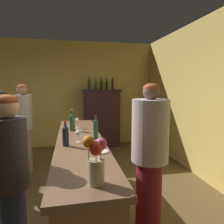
# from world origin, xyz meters

# --- Properties ---
(floor) EXTENTS (7.68, 7.68, 0.00)m
(floor) POSITION_xyz_m (0.00, 0.00, 0.00)
(floor) COLOR brown
(floor) RESTS_ON ground
(wall_back) EXTENTS (5.61, 0.12, 2.84)m
(wall_back) POSITION_xyz_m (0.00, 3.01, 1.42)
(wall_back) COLOR #D4B659
(wall_back) RESTS_ON ground
(bar_counter) EXTENTS (0.57, 2.79, 1.00)m
(bar_counter) POSITION_xyz_m (0.58, -0.19, 0.51)
(bar_counter) COLOR brown
(bar_counter) RESTS_ON ground
(display_cabinet) EXTENTS (1.02, 0.44, 1.56)m
(display_cabinet) POSITION_xyz_m (1.29, 2.71, 0.81)
(display_cabinet) COLOR #331A1F
(display_cabinet) RESTS_ON ground
(wine_bottle_riesling) EXTENTS (0.06, 0.06, 0.31)m
(wine_bottle_riesling) POSITION_xyz_m (0.77, -0.20, 1.14)
(wine_bottle_riesling) COLOR #244E31
(wine_bottle_riesling) RESTS_ON bar_counter
(wine_bottle_syrah) EXTENTS (0.07, 0.07, 0.28)m
(wine_bottle_syrah) POSITION_xyz_m (0.41, -0.43, 1.13)
(wine_bottle_syrah) COLOR #1B2439
(wine_bottle_syrah) RESTS_ON bar_counter
(wine_bottle_malbec) EXTENTS (0.08, 0.08, 0.32)m
(wine_bottle_malbec) POSITION_xyz_m (0.49, 0.33, 1.14)
(wine_bottle_malbec) COLOR #245129
(wine_bottle_malbec) RESTS_ON bar_counter
(wine_glass_front) EXTENTS (0.08, 0.08, 0.15)m
(wine_glass_front) POSITION_xyz_m (0.55, -0.30, 1.11)
(wine_glass_front) COLOR white
(wine_glass_front) RESTS_ON bar_counter
(wine_glass_mid) EXTENTS (0.07, 0.07, 0.16)m
(wine_glass_mid) POSITION_xyz_m (0.57, 0.50, 1.12)
(wine_glass_mid) COLOR white
(wine_glass_mid) RESTS_ON bar_counter
(flower_arrangement) EXTENTS (0.17, 0.15, 0.35)m
(flower_arrangement) POSITION_xyz_m (0.63, -1.37, 1.18)
(flower_arrangement) COLOR tan
(flower_arrangement) RESTS_ON bar_counter
(cheese_plate) EXTENTS (0.14, 0.14, 0.01)m
(cheese_plate) POSITION_xyz_m (0.77, -0.71, 1.01)
(cheese_plate) COLOR white
(cheese_plate) RESTS_ON bar_counter
(display_bottle_left) EXTENTS (0.06, 0.06, 0.35)m
(display_bottle_left) POSITION_xyz_m (0.96, 2.71, 1.71)
(display_bottle_left) COLOR #173623
(display_bottle_left) RESTS_ON display_cabinet
(display_bottle_midleft) EXTENTS (0.06, 0.06, 0.28)m
(display_bottle_midleft) POSITION_xyz_m (1.14, 2.71, 1.68)
(display_bottle_midleft) COLOR #264829
(display_bottle_midleft) RESTS_ON display_cabinet
(display_bottle_center) EXTENTS (0.07, 0.07, 0.31)m
(display_bottle_center) POSITION_xyz_m (1.29, 2.71, 1.70)
(display_bottle_center) COLOR black
(display_bottle_center) RESTS_ON display_cabinet
(display_bottle_midright) EXTENTS (0.06, 0.06, 0.29)m
(display_bottle_midright) POSITION_xyz_m (1.43, 2.71, 1.69)
(display_bottle_midright) COLOR black
(display_bottle_midright) RESTS_ON display_cabinet
(display_bottle_right) EXTENTS (0.06, 0.06, 0.33)m
(display_bottle_right) POSITION_xyz_m (1.59, 2.71, 1.71)
(display_bottle_right) COLOR #40291B
(display_bottle_right) RESTS_ON display_cabinet
(patron_near_entrance) EXTENTS (0.39, 0.39, 1.61)m
(patron_near_entrance) POSITION_xyz_m (-0.41, 0.16, 0.87)
(patron_near_entrance) COLOR brown
(patron_near_entrance) RESTS_ON ground
(patron_by_cabinet) EXTENTS (0.31, 0.31, 1.69)m
(patron_by_cabinet) POSITION_xyz_m (-0.39, 1.34, 0.95)
(patron_by_cabinet) COLOR tan
(patron_by_cabinet) RESTS_ON ground
(patron_in_grey) EXTENTS (0.30, 0.30, 1.60)m
(patron_in_grey) POSITION_xyz_m (-0.05, -0.87, 0.90)
(patron_in_grey) COLOR #212D42
(patron_in_grey) RESTS_ON ground
(patron_in_navy) EXTENTS (0.38, 0.38, 1.54)m
(patron_in_navy) POSITION_xyz_m (-0.57, 0.75, 0.84)
(patron_in_navy) COLOR #2D272E
(patron_in_navy) RESTS_ON ground
(bartender) EXTENTS (0.40, 0.40, 1.70)m
(bartender) POSITION_xyz_m (1.30, -0.68, 0.92)
(bartender) COLOR maroon
(bartender) RESTS_ON ground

